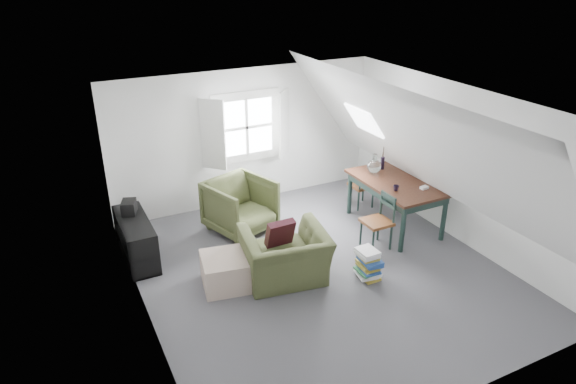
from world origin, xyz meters
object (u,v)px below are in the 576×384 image
dining_chair_near (379,221)px  ottoman (227,271)px  media_shelf (137,242)px  magazine_stack (368,264)px  dining_chair_far (362,185)px  armchair_near (285,279)px  armchair_far (241,229)px  dining_table (396,187)px

dining_chair_near → ottoman: bearing=-92.0°
media_shelf → magazine_stack: 3.48m
magazine_stack → dining_chair_far: bearing=58.2°
armchair_near → armchair_far: (-0.01, 1.65, 0.00)m
dining_chair_far → dining_chair_near: 1.45m
media_shelf → magazine_stack: media_shelf is taller
armchair_far → dining_chair_near: 2.34m
dining_chair_near → magazine_stack: size_ratio=1.97×
media_shelf → ottoman: bearing=-47.7°
armchair_near → armchair_far: bearing=-80.6°
ottoman → magazine_stack: size_ratio=1.49×
dining_chair_far → dining_chair_near: size_ratio=0.93×
dining_chair_far → ottoman: bearing=10.3°
ottoman → dining_chair_near: 2.53m
dining_table → media_shelf: (-4.16, 0.87, -0.43)m
armchair_far → magazine_stack: magazine_stack is taller
armchair_far → ottoman: 1.64m
ottoman → dining_table: bearing=6.8°
armchair_far → ottoman: size_ratio=1.47×
magazine_stack → ottoman: bearing=158.4°
dining_chair_far → dining_chair_near: bearing=54.3°
dining_table → media_shelf: size_ratio=1.31×
dining_chair_far → magazine_stack: (-1.23, -1.99, -0.21)m
dining_chair_near → magazine_stack: (-0.64, -0.67, -0.24)m
armchair_far → armchair_near: bearing=-108.6°
dining_chair_far → media_shelf: (-4.09, -0.00, -0.14)m
armchair_near → dining_chair_near: 1.79m
armchair_far → dining_chair_near: (1.74, -1.50, 0.46)m
armchair_far → ottoman: (-0.78, -1.42, 0.22)m
armchair_near → media_shelf: (-1.78, 1.48, 0.30)m
ottoman → media_shelf: bearing=128.3°
armchair_near → ottoman: (-0.79, 0.23, 0.22)m
magazine_stack → dining_chair_near: bearing=46.1°
ottoman → dining_chair_far: (3.11, 1.25, 0.21)m
armchair_near → armchair_far: size_ratio=1.17×
dining_table → dining_chair_near: size_ratio=1.89×
ottoman → armchair_near: bearing=-16.4°
dining_chair_near → magazine_stack: dining_chair_near is taller
dining_chair_near → media_shelf: size_ratio=0.69×
dining_chair_near → dining_table: bearing=124.3°
armchair_far → ottoman: armchair_far is taller
dining_chair_near → media_shelf: dining_chair_near is taller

